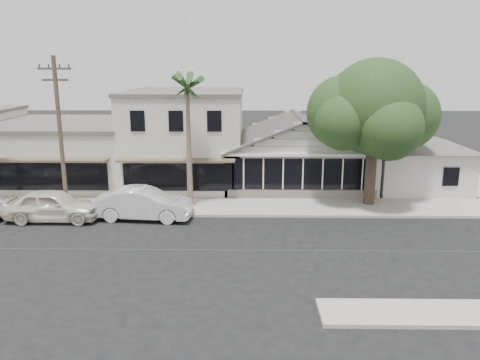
{
  "coord_description": "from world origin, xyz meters",
  "views": [
    {
      "loc": [
        1.48,
        -20.6,
        8.48
      ],
      "look_at": [
        1.04,
        6.0,
        1.94
      ],
      "focal_mm": 35.0,
      "sensor_mm": 36.0,
      "label": 1
    }
  ],
  "objects_px": {
    "car_0": "(53,205)",
    "shade_tree": "(372,110)",
    "car_1": "(144,204)",
    "utility_pole": "(60,133)"
  },
  "relations": [
    {
      "from": "utility_pole",
      "to": "car_0",
      "type": "xyz_separation_m",
      "value": [
        -0.36,
        -1.01,
        -3.9
      ]
    },
    {
      "from": "car_0",
      "to": "car_1",
      "type": "xyz_separation_m",
      "value": [
        5.0,
        0.36,
        0.01
      ]
    },
    {
      "from": "utility_pole",
      "to": "car_0",
      "type": "relative_size",
      "value": 1.72
    },
    {
      "from": "utility_pole",
      "to": "car_0",
      "type": "distance_m",
      "value": 4.04
    },
    {
      "from": "car_0",
      "to": "shade_tree",
      "type": "relative_size",
      "value": 0.58
    },
    {
      "from": "car_1",
      "to": "shade_tree",
      "type": "relative_size",
      "value": 0.61
    },
    {
      "from": "utility_pole",
      "to": "car_1",
      "type": "bearing_deg",
      "value": -8.01
    },
    {
      "from": "car_0",
      "to": "shade_tree",
      "type": "xyz_separation_m",
      "value": [
        18.29,
        3.4,
        5.0
      ]
    },
    {
      "from": "shade_tree",
      "to": "utility_pole",
      "type": "bearing_deg",
      "value": -172.41
    },
    {
      "from": "shade_tree",
      "to": "car_0",
      "type": "bearing_deg",
      "value": -169.46
    }
  ]
}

